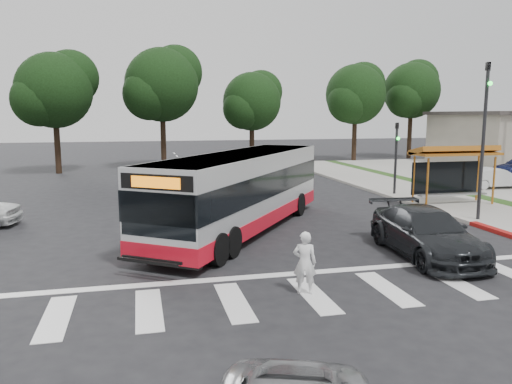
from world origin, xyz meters
name	(u,v)px	position (x,y,z in m)	size (l,w,h in m)	color
ground	(264,244)	(0.00, 0.00, 0.00)	(140.00, 140.00, 0.00)	black
sidewalk_east	(422,195)	(11.00, 8.00, 0.06)	(4.00, 40.00, 0.12)	gray
curb_east	(389,196)	(9.00, 8.00, 0.07)	(0.30, 40.00, 0.15)	#9E9991
crosswalk_ladder	(313,295)	(0.00, -5.00, 0.01)	(18.00, 2.60, 0.01)	silver
bus_shelter	(453,158)	(10.80, 5.10, 2.35)	(4.20, 1.60, 2.86)	#A6601B
traffic_signal_ne_tall	(484,128)	(9.60, 1.49, 3.88)	(0.18, 0.37, 6.50)	black
traffic_signal_ne_short	(396,151)	(9.60, 8.49, 2.48)	(0.18, 0.37, 4.00)	black
tree_ne_a	(356,93)	(16.08, 28.06, 6.39)	(6.16, 5.74, 9.30)	black
tree_ne_b	(412,90)	(23.08, 30.06, 6.92)	(6.16, 5.74, 10.02)	black
tree_north_a	(163,84)	(-1.92, 26.07, 6.92)	(6.60, 6.15, 10.17)	black
tree_north_b	(252,101)	(6.07, 28.06, 5.66)	(5.72, 5.33, 8.43)	black
tree_north_c	(55,89)	(-9.92, 24.06, 6.29)	(6.16, 5.74, 9.30)	black
transit_bus	(241,193)	(-0.33, 2.19, 1.49)	(2.50, 11.52, 2.97)	silver
pedestrian	(305,263)	(-0.18, -4.84, 0.80)	(0.58, 0.38, 1.59)	white
dark_sedan	(426,233)	(4.62, -2.54, 0.75)	(2.11, 5.19, 1.51)	black
parked_car_1	(494,178)	(16.46, 9.15, 0.71)	(1.29, 3.69, 1.22)	silver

